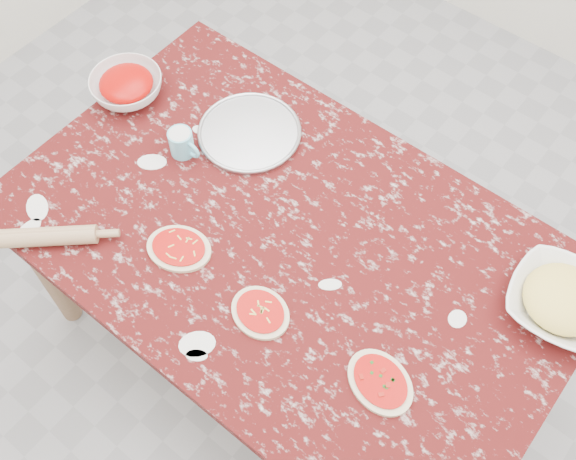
# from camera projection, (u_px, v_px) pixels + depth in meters

# --- Properties ---
(ground) EXTENTS (4.00, 4.00, 0.00)m
(ground) POSITION_uv_depth(u_px,v_px,m) (288.00, 342.00, 2.53)
(ground) COLOR gray
(worktable) EXTENTS (1.60, 1.00, 0.75)m
(worktable) POSITION_uv_depth(u_px,v_px,m) (288.00, 254.00, 1.97)
(worktable) COLOR #410D0D
(worktable) RESTS_ON ground
(pizza_tray) EXTENTS (0.32, 0.32, 0.01)m
(pizza_tray) POSITION_uv_depth(u_px,v_px,m) (250.00, 133.00, 2.09)
(pizza_tray) COLOR #B2B2B7
(pizza_tray) RESTS_ON worktable
(sauce_bowl) EXTENTS (0.29, 0.29, 0.07)m
(sauce_bowl) POSITION_uv_depth(u_px,v_px,m) (127.00, 87.00, 2.15)
(sauce_bowl) COLOR white
(sauce_bowl) RESTS_ON worktable
(cheese_bowl) EXTENTS (0.31, 0.31, 0.07)m
(cheese_bowl) POSITION_uv_depth(u_px,v_px,m) (561.00, 302.00, 1.76)
(cheese_bowl) COLOR white
(cheese_bowl) RESTS_ON worktable
(flour_mug) EXTENTS (0.11, 0.07, 0.09)m
(flour_mug) POSITION_uv_depth(u_px,v_px,m) (182.00, 143.00, 2.02)
(flour_mug) COLOR #6CC6DE
(flour_mug) RESTS_ON worktable
(pizza_left) EXTENTS (0.22, 0.20, 0.02)m
(pizza_left) POSITION_uv_depth(u_px,v_px,m) (179.00, 248.00, 1.87)
(pizza_left) COLOR beige
(pizza_left) RESTS_ON worktable
(pizza_mid) EXTENTS (0.18, 0.15, 0.02)m
(pizza_mid) POSITION_uv_depth(u_px,v_px,m) (260.00, 312.00, 1.77)
(pizza_mid) COLOR beige
(pizza_mid) RESTS_ON worktable
(pizza_right) EXTENTS (0.22, 0.18, 0.02)m
(pizza_right) POSITION_uv_depth(u_px,v_px,m) (380.00, 382.00, 1.67)
(pizza_right) COLOR beige
(pizza_right) RESTS_ON worktable
(rolling_pin) EXTENTS (0.23, 0.22, 0.05)m
(rolling_pin) POSITION_uv_depth(u_px,v_px,m) (48.00, 237.00, 1.87)
(rolling_pin) COLOR tan
(rolling_pin) RESTS_ON worktable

